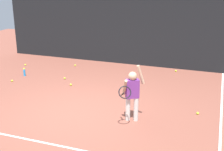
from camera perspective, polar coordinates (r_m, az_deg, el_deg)
name	(u,v)px	position (r m, az deg, el deg)	size (l,w,h in m)	color
ground_plane	(77,111)	(7.75, -6.55, -6.70)	(20.00, 20.00, 0.00)	brown
court_line_baseline	(42,142)	(6.50, -13.03, -12.22)	(9.00, 0.05, 0.00)	white
court_line_sideline	(221,115)	(7.95, 19.99, -7.04)	(0.05, 9.00, 0.00)	white
back_fence_windscreen	(131,22)	(11.47, 3.58, 10.07)	(10.50, 0.08, 3.27)	black
fence_post_0	(18,14)	(13.84, -17.42, 10.99)	(0.09, 0.09, 3.42)	slate
fence_post_1	(71,17)	(12.47, -7.84, 10.94)	(0.09, 0.09, 3.42)	slate
fence_post_2	(131,20)	(11.52, 3.67, 10.48)	(0.09, 0.09, 3.42)	slate
fence_post_3	(202,23)	(11.08, 16.60, 9.47)	(0.09, 0.09, 3.42)	slate
tennis_player	(132,92)	(6.94, 3.81, -3.13)	(0.50, 0.82, 1.35)	silver
water_bottle	(24,73)	(10.76, -16.25, 0.49)	(0.07, 0.07, 0.22)	#268CD8
tennis_ball_0	(176,71)	(11.05, 12.01, 0.86)	(0.07, 0.07, 0.07)	#CCE033
tennis_ball_1	(25,65)	(12.03, -16.10, 1.95)	(0.07, 0.07, 0.07)	#CCE033
tennis_ball_2	(65,78)	(10.14, -8.95, -0.52)	(0.07, 0.07, 0.07)	#CCE033
tennis_ball_4	(12,81)	(10.30, -18.41, -0.95)	(0.07, 0.07, 0.07)	#CCE033
tennis_ball_5	(198,113)	(7.79, 15.92, -6.89)	(0.07, 0.07, 0.07)	#CCE033
tennis_ball_6	(24,69)	(11.52, -16.33, 1.23)	(0.07, 0.07, 0.07)	#CCE033
tennis_ball_7	(71,85)	(9.51, -7.81, -1.73)	(0.07, 0.07, 0.07)	#CCE033
tennis_ball_8	(75,65)	(11.58, -6.99, 1.93)	(0.07, 0.07, 0.07)	#CCE033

